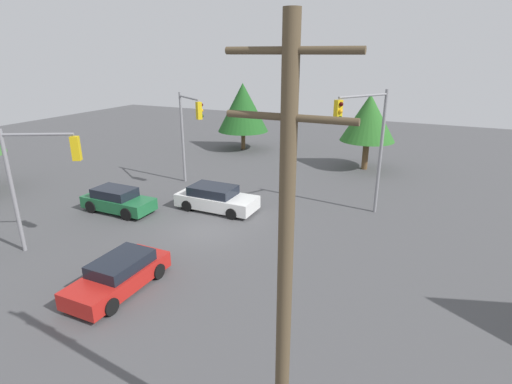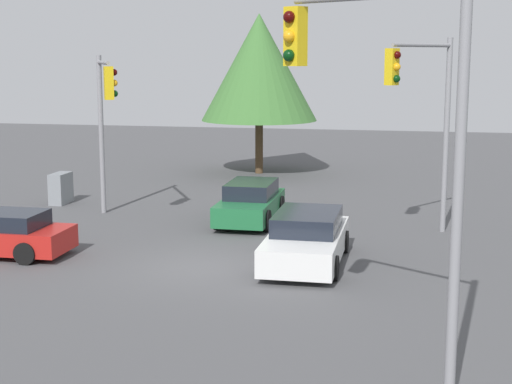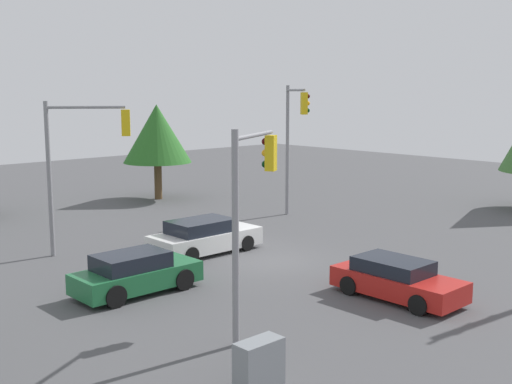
# 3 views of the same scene
# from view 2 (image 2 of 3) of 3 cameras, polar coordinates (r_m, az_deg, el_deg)

# --- Properties ---
(ground_plane) EXTENTS (80.00, 80.00, 0.00)m
(ground_plane) POSITION_cam_2_polar(r_m,az_deg,el_deg) (21.32, -3.78, -5.53)
(ground_plane) COLOR #4C4C4F
(sedan_white) EXTENTS (4.69, 2.05, 1.41)m
(sedan_white) POSITION_cam_2_polar(r_m,az_deg,el_deg) (21.63, 3.69, -3.44)
(sedan_white) COLOR silver
(sedan_white) RESTS_ON ground_plane
(sedan_green) EXTENTS (4.21, 1.85, 1.38)m
(sedan_green) POSITION_cam_2_polar(r_m,az_deg,el_deg) (26.87, -0.40, -0.79)
(sedan_green) COLOR #1E6638
(sedan_green) RESTS_ON ground_plane
(traffic_signal_main) EXTENTS (2.95, 1.77, 5.67)m
(traffic_signal_main) POSITION_cam_2_polar(r_m,az_deg,el_deg) (27.33, -10.96, 5.97)
(traffic_signal_main) COLOR gray
(traffic_signal_main) RESTS_ON ground_plane
(traffic_signal_cross) EXTENTS (2.85, 2.00, 6.22)m
(traffic_signal_cross) POSITION_cam_2_polar(r_m,az_deg,el_deg) (24.64, 12.27, 6.33)
(traffic_signal_cross) COLOR gray
(traffic_signal_cross) RESTS_ON ground_plane
(traffic_signal_aux) EXTENTS (2.13, 3.17, 6.89)m
(traffic_signal_aux) POSITION_cam_2_polar(r_m,az_deg,el_deg) (13.11, 9.67, 5.34)
(traffic_signal_aux) COLOR gray
(traffic_signal_aux) RESTS_ON ground_plane
(electrical_cabinet) EXTENTS (1.13, 0.54, 1.19)m
(electrical_cabinet) POSITION_cam_2_polar(r_m,az_deg,el_deg) (31.13, -14.01, 0.26)
(electrical_cabinet) COLOR gray
(electrical_cabinet) RESTS_ON ground_plane
(tree_behind) EXTENTS (5.52, 5.52, 7.60)m
(tree_behind) POSITION_cam_2_polar(r_m,az_deg,el_deg) (37.63, 0.23, 9.05)
(tree_behind) COLOR #4C3823
(tree_behind) RESTS_ON ground_plane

